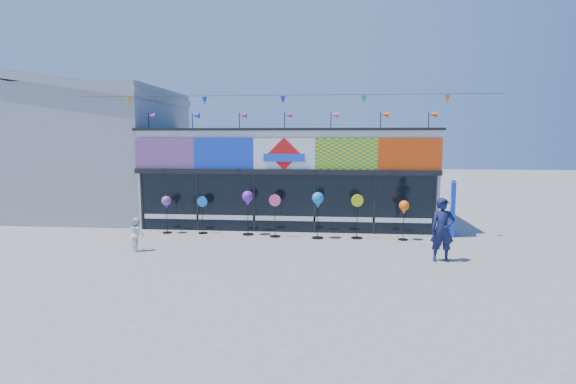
# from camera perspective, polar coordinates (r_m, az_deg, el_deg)

# --- Properties ---
(ground) EXTENTS (80.00, 80.00, 0.00)m
(ground) POSITION_cam_1_polar(r_m,az_deg,el_deg) (14.60, -1.84, -7.87)
(ground) COLOR slate
(ground) RESTS_ON ground
(kite_shop) EXTENTS (16.00, 5.70, 5.31)m
(kite_shop) POSITION_cam_1_polar(r_m,az_deg,el_deg) (20.09, 0.23, 2.14)
(kite_shop) COLOR silver
(kite_shop) RESTS_ON ground
(neighbour_building) EXTENTS (8.18, 7.20, 6.87)m
(neighbour_building) POSITION_cam_1_polar(r_m,az_deg,el_deg) (24.07, -24.08, 5.09)
(neighbour_building) COLOR #939597
(neighbour_building) RESTS_ON ground
(blue_sign) EXTENTS (0.39, 1.04, 2.06)m
(blue_sign) POSITION_cam_1_polar(r_m,az_deg,el_deg) (18.34, 20.19, -1.94)
(blue_sign) COLOR #0C31BA
(blue_sign) RESTS_ON ground
(spinner_0) EXTENTS (0.37, 0.37, 1.47)m
(spinner_0) POSITION_cam_1_polar(r_m,az_deg,el_deg) (18.12, -15.19, -1.41)
(spinner_0) COLOR black
(spinner_0) RESTS_ON ground
(spinner_1) EXTENTS (0.41, 0.37, 1.46)m
(spinner_1) POSITION_cam_1_polar(r_m,az_deg,el_deg) (17.80, -10.80, -2.75)
(spinner_1) COLOR black
(spinner_1) RESTS_ON ground
(spinner_2) EXTENTS (0.43, 0.43, 1.71)m
(spinner_2) POSITION_cam_1_polar(r_m,az_deg,el_deg) (17.22, -5.14, -0.98)
(spinner_2) COLOR black
(spinner_2) RESTS_ON ground
(spinner_3) EXTENTS (0.45, 0.41, 1.62)m
(spinner_3) POSITION_cam_1_polar(r_m,az_deg,el_deg) (16.89, -1.67, -2.86)
(spinner_3) COLOR black
(spinner_3) RESTS_ON ground
(spinner_4) EXTENTS (0.44, 0.44, 1.73)m
(spinner_4) POSITION_cam_1_polar(r_m,az_deg,el_deg) (16.59, 3.82, -1.20)
(spinner_4) COLOR black
(spinner_4) RESTS_ON ground
(spinner_5) EXTENTS (0.45, 0.42, 1.65)m
(spinner_5) POSITION_cam_1_polar(r_m,az_deg,el_deg) (16.81, 8.78, -2.92)
(spinner_5) COLOR black
(spinner_5) RESTS_ON ground
(spinner_6) EXTENTS (0.37, 0.37, 1.46)m
(spinner_6) POSITION_cam_1_polar(r_m,az_deg,el_deg) (16.85, 14.52, -2.03)
(spinner_6) COLOR black
(spinner_6) RESTS_ON ground
(adult_man) EXTENTS (0.71, 0.47, 1.93)m
(adult_man) POSITION_cam_1_polar(r_m,az_deg,el_deg) (14.35, 19.03, -4.56)
(adult_man) COLOR #13173B
(adult_man) RESTS_ON ground
(child) EXTENTS (0.60, 0.61, 1.12)m
(child) POSITION_cam_1_polar(r_m,az_deg,el_deg) (15.72, -18.62, -5.07)
(child) COLOR white
(child) RESTS_ON ground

